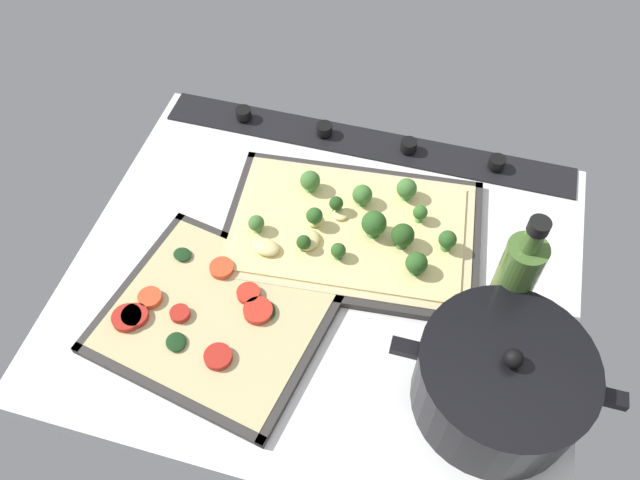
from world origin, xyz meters
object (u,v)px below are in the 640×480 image
at_px(veggie_pizza_back, 212,315).
at_px(cooking_pot, 500,382).
at_px(baking_tray_back, 216,318).
at_px(broccoli_pizza, 354,228).
at_px(baking_tray_front, 352,233).
at_px(oil_bottle, 513,283).

height_order(veggie_pizza_back, cooking_pot, cooking_pot).
xyz_separation_m(baking_tray_back, cooking_pot, (-0.39, 0.02, 0.05)).
bearing_deg(broccoli_pizza, baking_tray_front, -1.53).
bearing_deg(oil_bottle, veggie_pizza_back, 15.71).
distance_m(baking_tray_front, baking_tray_back, 0.25).
xyz_separation_m(broccoli_pizza, cooking_pot, (-0.24, 0.22, 0.04)).
bearing_deg(veggie_pizza_back, baking_tray_front, -127.90).
height_order(broccoli_pizza, cooking_pot, cooking_pot).
xyz_separation_m(cooking_pot, oil_bottle, (0.00, -0.13, 0.04)).
height_order(baking_tray_front, baking_tray_back, same).
distance_m(veggie_pizza_back, cooking_pot, 0.40).
distance_m(veggie_pizza_back, oil_bottle, 0.42).
distance_m(broccoli_pizza, oil_bottle, 0.26).
bearing_deg(broccoli_pizza, veggie_pizza_back, 51.50).
bearing_deg(veggie_pizza_back, baking_tray_back, -172.44).
bearing_deg(oil_bottle, baking_tray_front, -20.65).
bearing_deg(broccoli_pizza, baking_tray_back, 52.35).
height_order(cooking_pot, oil_bottle, oil_bottle).
xyz_separation_m(broccoli_pizza, veggie_pizza_back, (0.16, 0.20, -0.01)).
bearing_deg(baking_tray_front, veggie_pizza_back, 52.10).
bearing_deg(broccoli_pizza, cooking_pot, 137.94).
distance_m(baking_tray_front, oil_bottle, 0.27).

